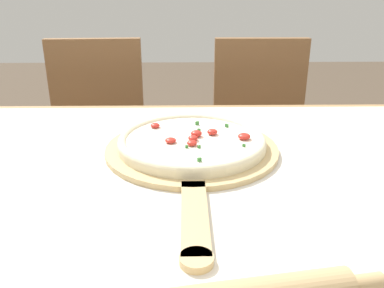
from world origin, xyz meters
The scene contains 6 objects.
dining_table centered at (0.00, 0.00, 0.64)m, with size 1.46×1.00×0.73m.
towel_cloth centered at (0.00, 0.00, 0.73)m, with size 1.38×0.92×0.00m.
pizza_peel centered at (0.05, 0.10, 0.74)m, with size 0.40×0.62×0.01m.
pizza centered at (0.05, 0.12, 0.76)m, with size 0.34×0.34×0.03m.
chair_left centered at (-0.32, 0.81, 0.51)m, with size 0.42×0.42×0.88m.
chair_right centered at (0.35, 0.81, 0.51)m, with size 0.40×0.40×0.88m.
Camera 1 is at (0.04, -0.75, 1.10)m, focal length 38.00 mm.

